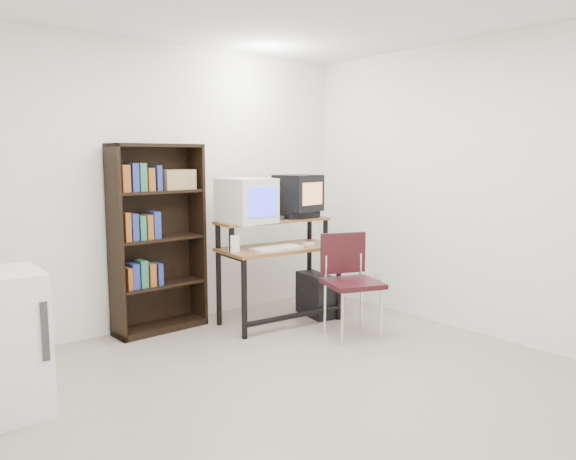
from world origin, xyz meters
TOP-DOWN VIEW (x-y plane):
  - floor at (0.00, 0.00)m, footprint 4.00×4.00m
  - back_wall at (0.00, 2.00)m, footprint 4.00×0.01m
  - right_wall at (2.00, 0.00)m, footprint 0.01×4.00m
  - computer_desk at (0.82, 1.35)m, footprint 1.17×0.66m
  - crt_monitor at (0.53, 1.47)m, footprint 0.46×0.47m
  - vcr at (1.11, 1.43)m, footprint 0.39×0.30m
  - crt_tv at (1.11, 1.41)m, footprint 0.42×0.42m
  - cd_spindle at (0.86, 1.41)m, footprint 0.15×0.15m
  - keyboard at (0.70, 1.24)m, footprint 0.48×0.22m
  - mousepad at (1.11, 1.22)m, footprint 0.23×0.19m
  - mouse at (1.09, 1.23)m, footprint 0.10×0.07m
  - desk_speaker at (0.31, 1.35)m, footprint 0.10×0.09m
  - pc_tower at (1.23, 1.29)m, footprint 0.28×0.48m
  - school_chair at (1.06, 0.65)m, footprint 0.57×0.57m
  - bookshelf at (-0.19, 1.85)m, footprint 0.86×0.32m
  - wall_outlet at (1.99, 1.15)m, footprint 0.02×0.08m

SIDE VIEW (x-z plane):
  - floor at x=0.00m, z-range -0.01..0.00m
  - pc_tower at x=1.23m, z-range 0.00..0.42m
  - wall_outlet at x=1.99m, z-range 0.24..0.36m
  - school_chair at x=1.06m, z-range 0.11..1.01m
  - computer_desk at x=0.82m, z-range 0.19..1.17m
  - mousepad at x=1.11m, z-range 0.72..0.73m
  - keyboard at x=0.70m, z-range 0.72..0.75m
  - mouse at x=1.09m, z-range 0.73..0.76m
  - desk_speaker at x=0.31m, z-range 0.72..0.89m
  - bookshelf at x=-0.19m, z-range 0.03..1.72m
  - cd_spindle at x=0.86m, z-range 0.97..1.02m
  - vcr at x=1.11m, z-range 0.97..1.05m
  - crt_monitor at x=0.53m, z-range 0.97..1.38m
  - crt_tv at x=1.11m, z-range 1.05..1.40m
  - back_wall at x=0.00m, z-range 0.00..2.60m
  - right_wall at x=2.00m, z-range 0.00..2.60m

